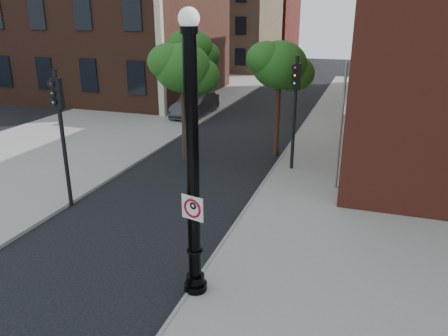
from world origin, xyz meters
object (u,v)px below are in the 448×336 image
(lamppost, at_px, (193,177))
(parked_car, at_px, (195,104))
(traffic_signal_left, at_px, (60,117))
(no_parking_sign, at_px, (192,208))
(traffic_signal_right, at_px, (295,95))

(lamppost, distance_m, parked_car, 19.59)
(parked_car, xyz_separation_m, traffic_signal_left, (1.20, -14.66, 2.44))
(no_parking_sign, bearing_deg, lamppost, 117.89)
(no_parking_sign, height_order, parked_car, no_parking_sign)
(parked_car, relative_size, traffic_signal_right, 0.98)
(lamppost, height_order, traffic_signal_left, lamppost)
(traffic_signal_right, bearing_deg, traffic_signal_left, -162.59)
(traffic_signal_left, height_order, traffic_signal_right, traffic_signal_right)
(lamppost, xyz_separation_m, parked_car, (-7.34, 18.03, -2.25))
(no_parking_sign, bearing_deg, traffic_signal_left, 163.96)
(no_parking_sign, bearing_deg, parked_car, 125.77)
(traffic_signal_left, relative_size, traffic_signal_right, 0.98)
(parked_car, distance_m, traffic_signal_left, 14.91)
(no_parking_sign, height_order, traffic_signal_left, traffic_signal_left)
(lamppost, xyz_separation_m, no_parking_sign, (0.04, -0.16, -0.67))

